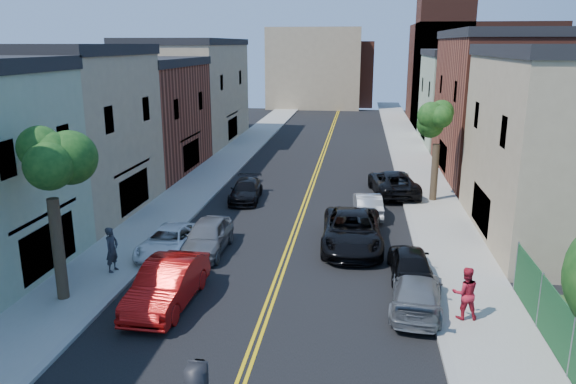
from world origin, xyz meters
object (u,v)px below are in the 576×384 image
(dark_car_right_far, at_px, (393,183))
(pedestrian_right, at_px, (465,293))
(silver_car_right, at_px, (368,204))
(grey_car_left, at_px, (207,236))
(pedestrian_left, at_px, (112,249))
(black_suv_lane, at_px, (352,230))
(white_pickup, at_px, (169,241))
(black_car_right, at_px, (410,262))
(black_car_left, at_px, (246,190))
(grey_car_right, at_px, (417,293))
(red_sedan, at_px, (167,284))

(dark_car_right_far, xyz_separation_m, pedestrian_right, (1.59, -17.09, 0.30))
(silver_car_right, distance_m, dark_car_right_far, 5.16)
(grey_car_left, distance_m, pedestrian_left, 4.54)
(black_suv_lane, xyz_separation_m, pedestrian_right, (4.09, -7.00, 0.26))
(white_pickup, xyz_separation_m, black_car_right, (11.00, -1.23, 0.07))
(white_pickup, relative_size, grey_car_left, 1.00)
(grey_car_left, relative_size, black_car_left, 1.03)
(silver_car_right, height_order, dark_car_right_far, dark_car_right_far)
(grey_car_right, xyz_separation_m, dark_car_right_far, (0.00, 16.38, 0.15))
(grey_car_right, xyz_separation_m, black_car_right, (0.00, 2.99, 0.04))
(pedestrian_right, bearing_deg, grey_car_right, -29.96)
(black_car_right, relative_size, dark_car_right_far, 0.71)
(black_car_left, relative_size, grey_car_right, 0.97)
(dark_car_right_far, bearing_deg, red_sedan, 53.99)
(white_pickup, height_order, silver_car_right, silver_car_right)
(dark_car_right_far, distance_m, pedestrian_left, 19.37)
(grey_car_right, bearing_deg, pedestrian_right, 162.68)
(dark_car_right_far, xyz_separation_m, black_suv_lane, (-2.50, -10.09, 0.05))
(black_car_left, distance_m, pedestrian_left, 12.58)
(grey_car_left, bearing_deg, red_sedan, -90.53)
(white_pickup, bearing_deg, silver_car_right, 40.43)
(white_pickup, relative_size, grey_car_right, 1.00)
(black_suv_lane, bearing_deg, black_car_right, -54.26)
(silver_car_right, bearing_deg, pedestrian_right, 100.29)
(black_car_left, height_order, pedestrian_right, pedestrian_right)
(red_sedan, relative_size, pedestrian_left, 2.62)
(red_sedan, xyz_separation_m, silver_car_right, (7.60, 12.31, -0.17))
(white_pickup, xyz_separation_m, grey_car_left, (1.70, 0.54, 0.14))
(red_sedan, distance_m, black_car_left, 14.60)
(red_sedan, height_order, black_suv_lane, black_suv_lane)
(grey_car_left, xyz_separation_m, dark_car_right_far, (9.30, 11.62, 0.03))
(grey_car_right, bearing_deg, red_sedan, 11.74)
(grey_car_right, bearing_deg, black_car_left, -49.17)
(white_pickup, height_order, pedestrian_left, pedestrian_left)
(red_sedan, height_order, black_car_right, red_sedan)
(pedestrian_right, bearing_deg, red_sedan, -5.34)
(black_car_right, bearing_deg, pedestrian_right, 111.82)
(black_suv_lane, bearing_deg, silver_car_right, 79.86)
(red_sedan, distance_m, dark_car_right_far, 19.53)
(silver_car_right, xyz_separation_m, pedestrian_left, (-10.90, -9.84, 0.45))
(black_car_right, distance_m, black_suv_lane, 4.14)
(grey_car_left, height_order, grey_car_right, grey_car_left)
(black_car_left, bearing_deg, red_sedan, -93.67)
(black_car_right, height_order, pedestrian_left, pedestrian_left)
(red_sedan, relative_size, white_pickup, 1.12)
(grey_car_right, height_order, pedestrian_right, pedestrian_right)
(grey_car_left, bearing_deg, black_suv_lane, 12.11)
(grey_car_left, relative_size, grey_car_right, 1.00)
(red_sedan, bearing_deg, black_car_right, 24.12)
(grey_car_right, distance_m, silver_car_right, 11.64)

